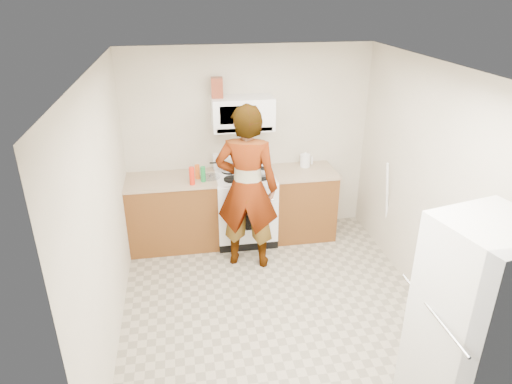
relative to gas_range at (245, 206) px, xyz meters
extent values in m
plane|color=gray|center=(0.10, -1.48, -0.49)|extent=(3.60, 3.60, 0.00)
cube|color=beige|center=(0.10, 0.31, 0.76)|extent=(3.20, 0.02, 2.50)
cube|color=beige|center=(1.69, -1.48, 0.76)|extent=(0.02, 3.60, 2.50)
cube|color=brown|center=(-0.94, 0.01, -0.04)|extent=(1.12, 0.62, 0.90)
cube|color=tan|center=(-0.94, 0.01, 0.43)|extent=(1.14, 0.64, 0.03)
cube|color=brown|center=(0.78, 0.01, -0.04)|extent=(0.80, 0.62, 0.90)
cube|color=tan|center=(0.78, 0.01, 0.43)|extent=(0.82, 0.64, 0.03)
cube|color=white|center=(0.00, -0.01, -0.04)|extent=(0.76, 0.65, 0.90)
cube|color=white|center=(0.00, -0.01, 0.43)|extent=(0.76, 0.62, 0.03)
cube|color=white|center=(0.00, 0.28, 0.54)|extent=(0.76, 0.08, 0.20)
cube|color=white|center=(0.00, 0.13, 1.21)|extent=(0.76, 0.38, 0.40)
imported|color=tan|center=(-0.06, -0.58, 0.51)|extent=(0.83, 0.66, 2.00)
cube|color=white|center=(1.29, -2.99, 0.36)|extent=(0.84, 0.84, 1.70)
cylinder|color=white|center=(0.83, 0.14, 0.53)|extent=(0.18, 0.18, 0.16)
cube|color=maroon|center=(-0.30, 0.16, 1.53)|extent=(0.15, 0.15, 0.24)
cylinder|color=silver|center=(-0.17, 0.14, 0.53)|extent=(0.24, 0.24, 0.13)
cube|color=silver|center=(0.14, -0.09, 0.47)|extent=(0.25, 0.16, 0.05)
cylinder|color=red|center=(-0.67, -0.21, 0.56)|extent=(0.08, 0.08, 0.22)
cylinder|color=#E15B19|center=(-0.60, -0.04, 0.54)|extent=(0.08, 0.08, 0.18)
cylinder|color=#178237|center=(-0.54, -0.14, 0.55)|extent=(0.07, 0.07, 0.19)
cylinder|color=silver|center=(-0.45, -0.02, 0.46)|extent=(0.30, 0.30, 0.01)
cylinder|color=white|center=(1.69, -0.63, 0.14)|extent=(0.23, 0.18, 1.24)
camera|label=1|loc=(-0.76, -5.35, 2.66)|focal=32.00mm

